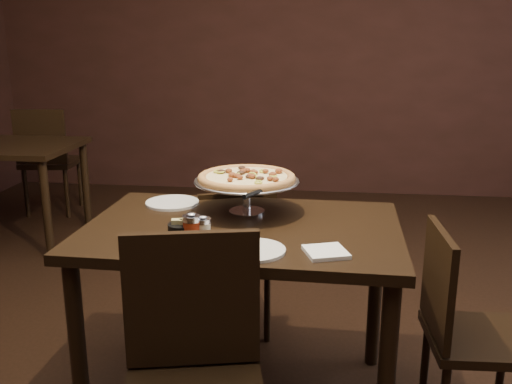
# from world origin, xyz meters

# --- Properties ---
(room) EXTENTS (6.04, 7.04, 2.84)m
(room) POSITION_xyz_m (0.06, 0.03, 1.40)
(room) COLOR black
(room) RESTS_ON ground
(dining_table) EXTENTS (1.29, 0.87, 0.79)m
(dining_table) POSITION_xyz_m (-0.05, -0.02, 0.69)
(dining_table) COLOR black
(dining_table) RESTS_ON ground
(pizza_stand) EXTENTS (0.45, 0.45, 0.19)m
(pizza_stand) POSITION_xyz_m (-0.05, 0.16, 0.94)
(pizza_stand) COLOR silver
(pizza_stand) RESTS_ON dining_table
(parmesan_shaker) EXTENTS (0.06, 0.06, 0.10)m
(parmesan_shaker) POSITION_xyz_m (-0.16, -0.22, 0.84)
(parmesan_shaker) COLOR beige
(parmesan_shaker) RESTS_ON dining_table
(pepper_flake_shaker) EXTENTS (0.07, 0.07, 0.12)m
(pepper_flake_shaker) POSITION_xyz_m (-0.20, -0.24, 0.85)
(pepper_flake_shaker) COLOR maroon
(pepper_flake_shaker) RESTS_ON dining_table
(packet_caddy) EXTENTS (0.10, 0.10, 0.08)m
(packet_caddy) POSITION_xyz_m (-0.25, -0.21, 0.83)
(packet_caddy) COLOR black
(packet_caddy) RESTS_ON dining_table
(napkin_stack) EXTENTS (0.18, 0.18, 0.01)m
(napkin_stack) POSITION_xyz_m (0.29, -0.30, 0.80)
(napkin_stack) COLOR white
(napkin_stack) RESTS_ON dining_table
(plate_left) EXTENTS (0.24, 0.24, 0.01)m
(plate_left) POSITION_xyz_m (-0.41, 0.25, 0.80)
(plate_left) COLOR white
(plate_left) RESTS_ON dining_table
(plate_near) EXTENTS (0.23, 0.23, 0.01)m
(plate_near) POSITION_xyz_m (0.03, -0.30, 0.80)
(plate_near) COLOR white
(plate_near) RESTS_ON dining_table
(serving_spatula) EXTENTS (0.16, 0.16, 0.02)m
(serving_spatula) POSITION_xyz_m (0.00, -0.08, 0.94)
(serving_spatula) COLOR silver
(serving_spatula) RESTS_ON pizza_stand
(chair_far) EXTENTS (0.49, 0.49, 0.81)m
(chair_far) POSITION_xyz_m (-0.17, 0.50, 0.44)
(chair_far) COLOR black
(chair_far) RESTS_ON ground
(chair_near) EXTENTS (0.52, 0.52, 0.94)m
(chair_near) POSITION_xyz_m (-0.11, -0.66, 0.51)
(chair_near) COLOR black
(chair_near) RESTS_ON ground
(chair_side) EXTENTS (0.41, 0.41, 0.84)m
(chair_side) POSITION_xyz_m (0.83, -0.12, 0.46)
(chair_side) COLOR black
(chair_side) RESTS_ON ground
(bg_chair_far) EXTENTS (0.48, 0.48, 0.95)m
(bg_chair_far) POSITION_xyz_m (-2.13, 2.45, 0.52)
(bg_chair_far) COLOR black
(bg_chair_far) RESTS_ON ground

